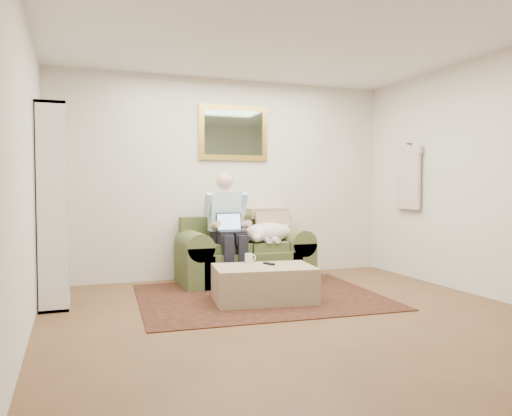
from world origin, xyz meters
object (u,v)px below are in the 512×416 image
sleeping_dog (268,232)px  coffee_mug (249,258)px  seated_man (229,229)px  sofa (244,259)px  bookshelf (53,206)px  laptop (230,227)px  ottoman (264,284)px

sleeping_dog → coffee_mug: bearing=-124.9°
seated_man → sleeping_dog: (0.53, 0.07, -0.06)m
sofa → bookshelf: bookshelf is taller
sofa → laptop: laptop is taller
sleeping_dog → bookshelf: bearing=-171.4°
bookshelf → sofa: bearing=11.8°
sleeping_dog → coffee_mug: 0.92m
sleeping_dog → coffee_mug: size_ratio=6.66×
coffee_mug → seated_man: bearing=91.8°
sofa → sleeping_dog: (0.29, -0.08, 0.34)m
sofa → seated_man: bearing=-148.5°
sofa → coffee_mug: 0.86m
sleeping_dog → bookshelf: bookshelf is taller
seated_man → coffee_mug: 0.72m
laptop → sleeping_dog: size_ratio=0.47×
seated_man → bookshelf: bearing=-171.0°
ottoman → bookshelf: size_ratio=0.51×
seated_man → laptop: seated_man is taller
seated_man → bookshelf: size_ratio=0.68×
laptop → bookshelf: (-1.95, -0.24, 0.29)m
seated_man → laptop: bearing=-90.0°
sofa → seated_man: size_ratio=1.19×
laptop → coffee_mug: size_ratio=3.14×
laptop → bookshelf: bookshelf is taller
laptop → bookshelf: bearing=-172.8°
sofa → ottoman: size_ratio=1.59×
sofa → seated_man: (-0.24, -0.15, 0.40)m
sofa → bookshelf: (-2.19, -0.46, 0.72)m
ottoman → bookshelf: (-2.04, 0.64, 0.81)m
coffee_mug → bookshelf: bookshelf is taller
sofa → coffee_mug: sofa is taller
sofa → seated_man: seated_man is taller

